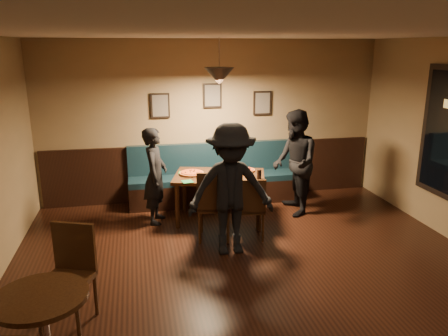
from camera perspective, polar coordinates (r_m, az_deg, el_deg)
name	(u,v)px	position (r m, az deg, el deg)	size (l,w,h in m)	color
floor	(269,300)	(5.03, 5.88, -16.64)	(7.00, 7.00, 0.00)	black
ceiling	(278,32)	(4.26, 6.96, 17.15)	(7.00, 7.00, 0.00)	silver
wall_back	(212,121)	(7.77, -1.54, 6.11)	(6.00, 6.00, 0.00)	#8C704F
wainscot	(213,171)	(7.94, -1.46, -0.35)	(5.88, 0.06, 1.00)	black
booth_bench	(216,175)	(7.68, -1.10, -0.89)	(3.00, 0.60, 1.00)	#0F232D
picture_left	(160,106)	(7.59, -8.29, 8.02)	(0.32, 0.04, 0.42)	black
picture_center	(212,96)	(7.68, -1.53, 9.39)	(0.32, 0.04, 0.42)	black
picture_right	(262,103)	(7.90, 4.99, 8.41)	(0.32, 0.04, 0.42)	black
pendant_lamp	(219,76)	(6.55, -0.63, 11.84)	(0.44, 0.44, 0.25)	black
dining_table	(220,198)	(6.93, -0.58, -3.86)	(1.39, 0.89, 0.74)	black
chair_near_left	(214,204)	(6.23, -1.28, -4.70)	(0.46, 0.46, 1.04)	black
chair_near_right	(250,207)	(6.30, 3.36, -5.07)	(0.41, 0.41, 0.92)	#33140E
diner_left	(155,176)	(6.82, -8.91, -1.02)	(0.55, 0.36, 1.50)	black
diner_right	(295,163)	(7.17, 9.18, 0.66)	(0.83, 0.65, 1.71)	black
diner_front	(231,190)	(5.70, 0.89, -2.84)	(1.13, 0.65, 1.75)	black
pizza_a	(192,173)	(6.86, -4.24, -0.66)	(0.38, 0.38, 0.04)	orange
pizza_b	(226,176)	(6.68, 0.23, -1.06)	(0.37, 0.37, 0.04)	orange
pizza_c	(245,170)	(7.03, 2.78, -0.26)	(0.31, 0.31, 0.04)	orange
soda_glass	(259,174)	(6.62, 4.58, -0.81)	(0.07, 0.07, 0.15)	black
tabasco_bottle	(250,170)	(6.87, 3.34, -0.31)	(0.03, 0.03, 0.12)	#930405
napkin_a	(183,172)	(6.97, -5.32, -0.57)	(0.14, 0.14, 0.01)	#1D6F20
napkin_b	(187,182)	(6.50, -4.77, -1.76)	(0.16, 0.16, 0.01)	#1F743C
cutlery_set	(223,183)	(6.43, -0.18, -1.91)	(0.02, 0.21, 0.00)	silver
cafe_chair_far	(66,279)	(4.64, -19.79, -13.36)	(0.44, 0.44, 1.00)	black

